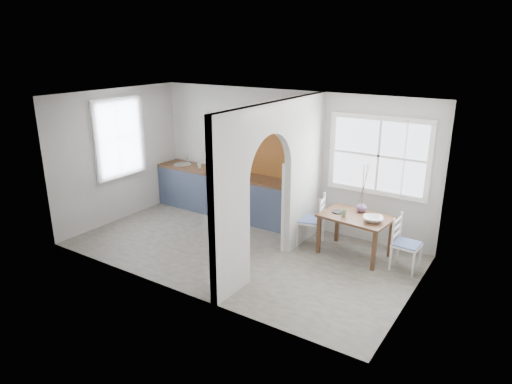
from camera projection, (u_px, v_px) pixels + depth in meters
The scene contains 26 objects.
floor at pixel (239, 250), 7.90m from camera, with size 5.80×3.20×0.01m, color gray.
ceiling at pixel (238, 98), 7.08m from camera, with size 5.80×3.20×0.01m, color beige.
walls at pixel (239, 178), 7.49m from camera, with size 5.81×3.21×2.60m.
partition at pixel (277, 175), 7.12m from camera, with size 0.12×3.20×2.60m.
kitchen_window at pixel (118, 138), 8.87m from camera, with size 0.10×1.16×1.50m, color white, non-canonical shape.
nook_window at pixel (379, 156), 7.70m from camera, with size 1.76×0.10×1.30m, color white, non-canonical shape.
counter at pixel (231, 194), 9.40m from camera, with size 3.50×0.60×0.90m.
sink at pixel (182, 165), 9.91m from camera, with size 0.40×0.40×0.02m, color silver.
backsplash at pixel (277, 155), 8.83m from camera, with size 1.65×0.03×0.90m, color brown.
shelf at pixel (275, 122), 8.56m from camera, with size 1.75×0.20×0.21m.
pendant_lamp at pixel (282, 133), 8.14m from camera, with size 0.26×0.26×0.16m, color #F1E7CC.
utensil_rail at pixel (298, 163), 7.84m from camera, with size 0.02×0.02×0.50m, color silver.
dining_table at pixel (354, 235), 7.63m from camera, with size 1.12×0.75×0.70m, color brown, non-canonical shape.
chair_left at pixel (311, 220), 8.01m from camera, with size 0.42×0.42×0.93m, color white, non-canonical shape.
chair_right at pixel (407, 244), 7.11m from camera, with size 0.40×0.40×0.87m, color white, non-canonical shape.
kettle at pixel (298, 179), 8.40m from camera, with size 0.22×0.17×0.26m, color silver, non-canonical shape.
mug_a at pixel (200, 166), 9.61m from camera, with size 0.11×0.11×0.10m, color silver.
mug_b at pixel (213, 167), 9.56m from camera, with size 0.11×0.11×0.09m, color white.
knife_block at pixel (232, 165), 9.37m from camera, with size 0.11×0.15×0.24m, color black.
jar at pixel (235, 169), 9.24m from camera, with size 0.10×0.10×0.16m, color gray.
towel_magenta at pixel (296, 225), 8.27m from camera, with size 0.02×0.03×0.52m, color #B62967.
towel_orange at pixel (296, 226), 8.27m from camera, with size 0.02×0.03×0.51m, color orange.
bowl at pixel (373, 219), 7.28m from camera, with size 0.31×0.31×0.08m, color white.
table_cup at pixel (344, 213), 7.50m from camera, with size 0.11×0.11×0.10m, color gray.
plate at pixel (338, 212), 7.67m from camera, with size 0.20×0.20×0.02m, color black.
vase at pixel (362, 207), 7.67m from camera, with size 0.18×0.18×0.19m, color #6D4D76.
Camera 1 is at (4.17, -5.86, 3.42)m, focal length 32.00 mm.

